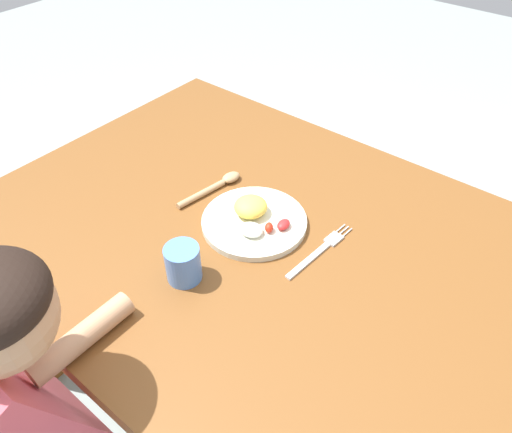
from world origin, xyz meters
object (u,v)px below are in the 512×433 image
object	(u,v)px
plate	(254,219)
spoon	(217,185)
drinking_cup	(183,263)
fork	(320,250)

from	to	relation	value
plate	spoon	world-z (taller)	plate
spoon	drinking_cup	size ratio (longest dim) A/B	2.38
plate	spoon	bearing A→B (deg)	163.89
plate	drinking_cup	bearing A→B (deg)	-92.59
fork	drinking_cup	size ratio (longest dim) A/B	2.65
drinking_cup	plate	bearing A→B (deg)	87.41
plate	spoon	xyz separation A→B (m)	(-0.16, 0.05, -0.00)
fork	drinking_cup	bearing A→B (deg)	147.65
plate	spoon	distance (m)	0.17
plate	fork	size ratio (longest dim) A/B	1.13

